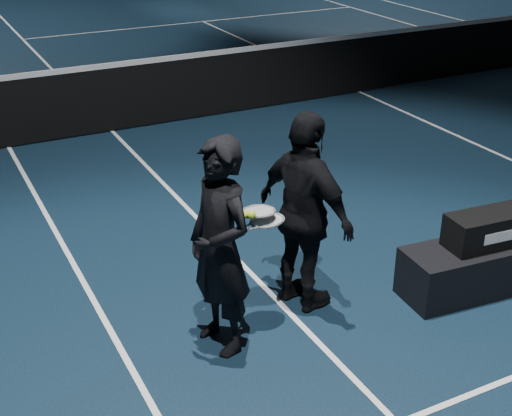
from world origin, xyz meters
The scene contains 12 objects.
floor centered at (0.00, 0.00, 0.00)m, with size 36.00×36.00×0.00m, color black.
court_lines centered at (0.00, 0.00, 0.00)m, with size 10.98×23.78×0.01m, color white, non-canonical shape.
net_mesh centered at (0.00, 0.00, 0.45)m, with size 12.80×0.02×0.86m, color black.
net_tape centered at (0.00, 0.00, 0.92)m, with size 12.80×0.03×0.07m, color white.
player_bench centered at (-2.45, -5.36, 0.22)m, with size 1.44×0.48×0.43m, color black.
racket_bag centered at (-2.45, -5.36, 0.58)m, with size 0.72×0.31×0.29m, color black.
bag_signature centered at (-2.45, -5.52, 0.58)m, with size 0.34×0.00×0.10m, color white.
player_a centered at (-4.77, -5.07, 0.84)m, with size 0.61×0.40×1.67m, color black.
player_b centered at (-3.94, -4.87, 0.84)m, with size 0.98×0.41×1.67m, color black.
racket_lower centered at (-4.33, -4.97, 0.91)m, with size 0.68×0.22×0.03m, color black, non-canonical shape.
racket_upper centered at (-4.39, -4.94, 0.98)m, with size 0.68×0.22×0.03m, color black, non-canonical shape.
tennis_balls centered at (-4.52, -5.01, 1.04)m, with size 0.12×0.10×0.12m, color #A6D02C, non-canonical shape.
Camera 1 is at (-6.58, -9.18, 3.32)m, focal length 50.00 mm.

